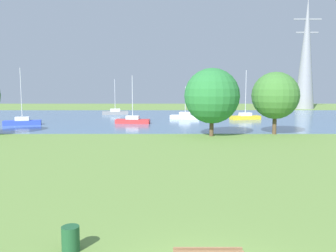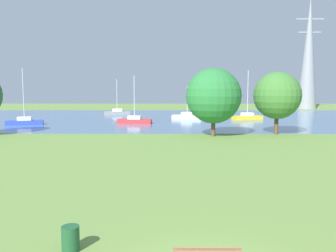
{
  "view_description": "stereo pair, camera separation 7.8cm",
  "coord_description": "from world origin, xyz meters",
  "px_view_note": "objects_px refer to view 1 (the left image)",
  "views": [
    {
      "loc": [
        -1.03,
        -8.7,
        5.13
      ],
      "look_at": [
        -1.12,
        16.47,
        2.36
      ],
      "focal_mm": 37.94,
      "sensor_mm": 36.0,
      "label": 1
    },
    {
      "loc": [
        -0.95,
        -8.7,
        5.13
      ],
      "look_at": [
        -1.12,
        16.47,
        2.36
      ],
      "focal_mm": 37.94,
      "sensor_mm": 36.0,
      "label": 2
    }
  ],
  "objects_px": {
    "sailboat_blue": "(24,122)",
    "tree_east_far": "(277,96)",
    "sailboat_white": "(186,116)",
    "sailboat_gray": "(116,112)",
    "tree_west_near": "(213,96)",
    "sailboat_red": "(134,120)",
    "litter_bin": "(72,239)",
    "sailboat_yellow": "(247,117)",
    "electricity_pylon": "(308,53)"
  },
  "relations": [
    {
      "from": "tree_west_near",
      "to": "electricity_pylon",
      "type": "xyz_separation_m",
      "value": [
        27.79,
        47.34,
        8.79
      ]
    },
    {
      "from": "sailboat_white",
      "to": "sailboat_yellow",
      "type": "distance_m",
      "value": 9.53
    },
    {
      "from": "tree_east_far",
      "to": "sailboat_white",
      "type": "bearing_deg",
      "value": 115.41
    },
    {
      "from": "sailboat_red",
      "to": "sailboat_white",
      "type": "height_order",
      "value": "sailboat_red"
    },
    {
      "from": "sailboat_yellow",
      "to": "sailboat_white",
      "type": "bearing_deg",
      "value": 172.86
    },
    {
      "from": "sailboat_red",
      "to": "sailboat_gray",
      "type": "height_order",
      "value": "sailboat_red"
    },
    {
      "from": "sailboat_white",
      "to": "tree_east_far",
      "type": "bearing_deg",
      "value": -64.59
    },
    {
      "from": "sailboat_blue",
      "to": "tree_east_far",
      "type": "relative_size",
      "value": 1.13
    },
    {
      "from": "sailboat_yellow",
      "to": "tree_west_near",
      "type": "height_order",
      "value": "sailboat_yellow"
    },
    {
      "from": "sailboat_blue",
      "to": "electricity_pylon",
      "type": "height_order",
      "value": "electricity_pylon"
    },
    {
      "from": "sailboat_red",
      "to": "sailboat_white",
      "type": "relative_size",
      "value": 1.28
    },
    {
      "from": "sailboat_yellow",
      "to": "tree_east_far",
      "type": "xyz_separation_m",
      "value": [
        -0.6,
        -17.46,
        3.75
      ]
    },
    {
      "from": "sailboat_red",
      "to": "sailboat_blue",
      "type": "bearing_deg",
      "value": -172.81
    },
    {
      "from": "litter_bin",
      "to": "sailboat_gray",
      "type": "distance_m",
      "value": 55.93
    },
    {
      "from": "tree_west_near",
      "to": "tree_east_far",
      "type": "bearing_deg",
      "value": 12.48
    },
    {
      "from": "tree_west_near",
      "to": "sailboat_blue",
      "type": "bearing_deg",
      "value": 155.74
    },
    {
      "from": "sailboat_white",
      "to": "sailboat_blue",
      "type": "bearing_deg",
      "value": -157.81
    },
    {
      "from": "tree_east_far",
      "to": "electricity_pylon",
      "type": "bearing_deg",
      "value": 65.65
    },
    {
      "from": "sailboat_red",
      "to": "tree_west_near",
      "type": "distance_m",
      "value": 16.46
    },
    {
      "from": "sailboat_gray",
      "to": "sailboat_yellow",
      "type": "height_order",
      "value": "sailboat_yellow"
    },
    {
      "from": "litter_bin",
      "to": "tree_west_near",
      "type": "bearing_deg",
      "value": 73.85
    },
    {
      "from": "sailboat_yellow",
      "to": "tree_west_near",
      "type": "xyz_separation_m",
      "value": [
        -7.68,
        -19.03,
        3.75
      ]
    },
    {
      "from": "litter_bin",
      "to": "sailboat_white",
      "type": "bearing_deg",
      "value": 82.84
    },
    {
      "from": "sailboat_gray",
      "to": "sailboat_blue",
      "type": "relative_size",
      "value": 0.85
    },
    {
      "from": "litter_bin",
      "to": "tree_west_near",
      "type": "height_order",
      "value": "tree_west_near"
    },
    {
      "from": "litter_bin",
      "to": "tree_east_far",
      "type": "height_order",
      "value": "tree_east_far"
    },
    {
      "from": "litter_bin",
      "to": "sailboat_yellow",
      "type": "height_order",
      "value": "sailboat_yellow"
    },
    {
      "from": "litter_bin",
      "to": "sailboat_white",
      "type": "distance_m",
      "value": 46.91
    },
    {
      "from": "sailboat_white",
      "to": "electricity_pylon",
      "type": "relative_size",
      "value": 0.2
    },
    {
      "from": "litter_bin",
      "to": "tree_east_far",
      "type": "relative_size",
      "value": 0.12
    },
    {
      "from": "sailboat_gray",
      "to": "tree_east_far",
      "type": "xyz_separation_m",
      "value": [
        21.53,
        -27.62,
        3.76
      ]
    },
    {
      "from": "sailboat_white",
      "to": "tree_west_near",
      "type": "relative_size",
      "value": 0.73
    },
    {
      "from": "tree_west_near",
      "to": "litter_bin",
      "type": "bearing_deg",
      "value": -106.15
    },
    {
      "from": "sailboat_white",
      "to": "electricity_pylon",
      "type": "bearing_deg",
      "value": 42.53
    },
    {
      "from": "sailboat_blue",
      "to": "tree_west_near",
      "type": "distance_m",
      "value": 27.01
    },
    {
      "from": "sailboat_gray",
      "to": "tree_west_near",
      "type": "bearing_deg",
      "value": -63.65
    },
    {
      "from": "litter_bin",
      "to": "sailboat_red",
      "type": "xyz_separation_m",
      "value": [
        -1.94,
        39.19,
        0.06
      ]
    },
    {
      "from": "sailboat_yellow",
      "to": "electricity_pylon",
      "type": "xyz_separation_m",
      "value": [
        20.12,
        28.32,
        12.54
      ]
    },
    {
      "from": "sailboat_white",
      "to": "tree_east_far",
      "type": "distance_m",
      "value": 20.98
    },
    {
      "from": "sailboat_gray",
      "to": "sailboat_white",
      "type": "distance_m",
      "value": 15.53
    },
    {
      "from": "tree_east_far",
      "to": "electricity_pylon",
      "type": "distance_m",
      "value": 51.01
    },
    {
      "from": "sailboat_white",
      "to": "electricity_pylon",
      "type": "height_order",
      "value": "electricity_pylon"
    },
    {
      "from": "sailboat_yellow",
      "to": "sailboat_red",
      "type": "bearing_deg",
      "value": -160.32
    },
    {
      "from": "sailboat_yellow",
      "to": "tree_east_far",
      "type": "distance_m",
      "value": 17.87
    },
    {
      "from": "sailboat_gray",
      "to": "tree_east_far",
      "type": "bearing_deg",
      "value": -52.06
    },
    {
      "from": "sailboat_yellow",
      "to": "tree_west_near",
      "type": "bearing_deg",
      "value": -111.98
    },
    {
      "from": "sailboat_yellow",
      "to": "electricity_pylon",
      "type": "bearing_deg",
      "value": 54.61
    },
    {
      "from": "litter_bin",
      "to": "sailboat_yellow",
      "type": "xyz_separation_m",
      "value": [
        15.3,
        45.35,
        0.07
      ]
    },
    {
      "from": "litter_bin",
      "to": "electricity_pylon",
      "type": "distance_m",
      "value": 82.71
    },
    {
      "from": "litter_bin",
      "to": "sailboat_blue",
      "type": "relative_size",
      "value": 0.1
    }
  ]
}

